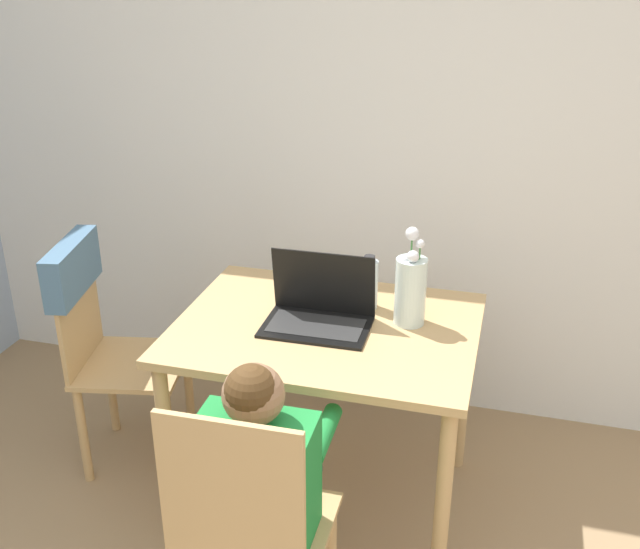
# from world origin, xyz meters

# --- Properties ---
(wall_back) EXTENTS (6.40, 0.05, 2.50)m
(wall_back) POSITION_xyz_m (0.00, 2.23, 1.25)
(wall_back) COLOR white
(wall_back) RESTS_ON ground_plane
(dining_table) EXTENTS (1.03, 0.79, 0.76)m
(dining_table) POSITION_xyz_m (-0.28, 1.42, 0.65)
(dining_table) COLOR tan
(dining_table) RESTS_ON ground_plane
(chair_occupied) EXTENTS (0.41, 0.41, 0.94)m
(chair_occupied) POSITION_xyz_m (-0.30, 0.67, 0.48)
(chair_occupied) COLOR tan
(chair_occupied) RESTS_ON ground_plane
(chair_spare) EXTENTS (0.50, 0.47, 0.95)m
(chair_spare) POSITION_xyz_m (-1.20, 1.45, 0.63)
(chair_spare) COLOR tan
(chair_spare) RESTS_ON ground_plane
(person_seated) EXTENTS (0.34, 0.43, 0.98)m
(person_seated) POSITION_xyz_m (-0.30, 0.80, 0.62)
(person_seated) COLOR #1E8438
(person_seated) RESTS_ON ground_plane
(laptop) EXTENTS (0.37, 0.25, 0.25)m
(laptop) POSITION_xyz_m (-0.31, 1.42, 0.81)
(laptop) COLOR black
(laptop) RESTS_ON dining_table
(flower_vase) EXTENTS (0.11, 0.11, 0.34)m
(flower_vase) POSITION_xyz_m (-0.01, 1.51, 0.89)
(flower_vase) COLOR silver
(flower_vase) RESTS_ON dining_table
(water_bottle) EXTENTS (0.06, 0.06, 0.20)m
(water_bottle) POSITION_xyz_m (-0.17, 1.59, 0.85)
(water_bottle) COLOR silver
(water_bottle) RESTS_ON dining_table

